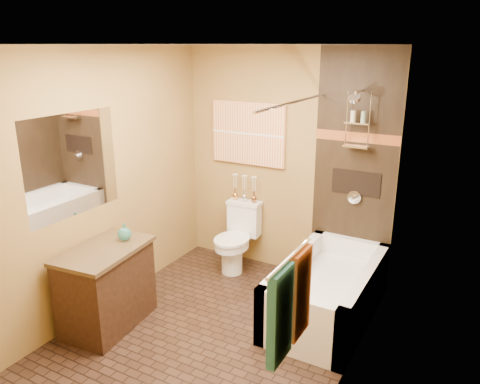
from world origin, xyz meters
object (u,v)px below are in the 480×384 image
Objects in this scene: toilet at (237,237)px; vanity at (107,287)px; bathtub at (327,295)px; sunset_painting at (248,133)px.

toilet is 0.84× the size of vanity.
vanity is at bearing -147.14° from bathtub.
toilet is 1.65m from vanity.
sunset_painting is 1.96m from bathtub.
sunset_painting is 1.19m from toilet.
toilet is at bearing -90.00° from sunset_painting.
sunset_painting is 0.97× the size of vanity.
bathtub is 1.34m from toilet.
vanity is at bearing -110.76° from toilet.
vanity is (-1.72, -1.11, 0.17)m from bathtub.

